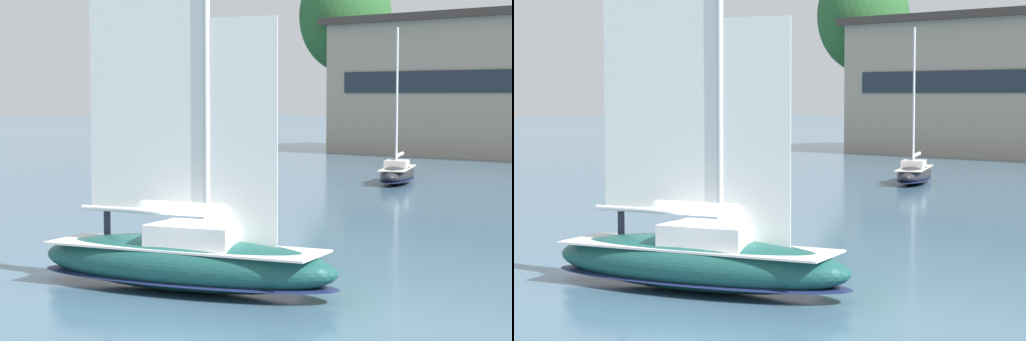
# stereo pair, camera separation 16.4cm
# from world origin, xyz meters

# --- Properties ---
(ground_plane) EXTENTS (400.00, 400.00, 0.00)m
(ground_plane) POSITION_xyz_m (0.00, 0.00, 0.00)
(ground_plane) COLOR #42667F
(tree_shore_center) EXTENTS (9.29, 9.29, 19.13)m
(tree_shore_center) POSITION_xyz_m (-41.17, 62.00, 13.39)
(tree_shore_center) COLOR brown
(tree_shore_center) RESTS_ON ground
(sailboat_main) EXTENTS (9.60, 5.20, 12.71)m
(sailboat_main) POSITION_xyz_m (0.01, 0.00, 1.02)
(sailboat_main) COLOR #194C47
(sailboat_main) RESTS_ON ground
(sailboat_moored_far_slip) EXTENTS (4.85, 7.12, 9.61)m
(sailboat_moored_far_slip) POSITION_xyz_m (-14.92, 32.65, 0.65)
(sailboat_moored_far_slip) COLOR #232328
(sailboat_moored_far_slip) RESTS_ON ground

